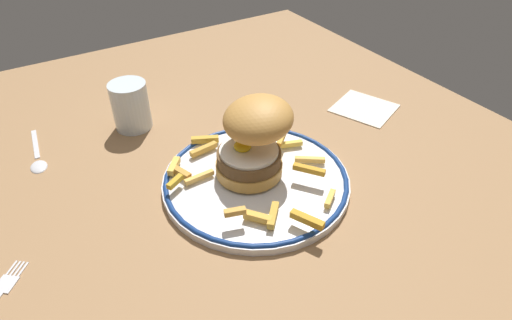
{
  "coord_description": "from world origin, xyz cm",
  "views": [
    {
      "loc": [
        39.65,
        -25.21,
        43.11
      ],
      "look_at": [
        -2.77,
        1.05,
        4.6
      ],
      "focal_mm": 30.38,
      "sensor_mm": 36.0,
      "label": 1
    }
  ],
  "objects_px": {
    "dinner_plate": "(256,180)",
    "burger": "(254,137)",
    "napkin": "(364,108)",
    "water_glass": "(131,109)",
    "spoon": "(38,160)"
  },
  "relations": [
    {
      "from": "water_glass",
      "to": "spoon",
      "type": "bearing_deg",
      "value": -83.46
    },
    {
      "from": "dinner_plate",
      "to": "water_glass",
      "type": "xyz_separation_m",
      "value": [
        -0.25,
        -0.1,
        0.03
      ]
    },
    {
      "from": "napkin",
      "to": "water_glass",
      "type": "bearing_deg",
      "value": -113.48
    },
    {
      "from": "water_glass",
      "to": "spoon",
      "type": "distance_m",
      "value": 0.17
    },
    {
      "from": "dinner_plate",
      "to": "burger",
      "type": "distance_m",
      "value": 0.07
    },
    {
      "from": "dinner_plate",
      "to": "burger",
      "type": "height_order",
      "value": "burger"
    },
    {
      "from": "burger",
      "to": "spoon",
      "type": "relative_size",
      "value": 0.97
    },
    {
      "from": "napkin",
      "to": "burger",
      "type": "bearing_deg",
      "value": -77.78
    },
    {
      "from": "burger",
      "to": "napkin",
      "type": "relative_size",
      "value": 1.22
    },
    {
      "from": "spoon",
      "to": "napkin",
      "type": "xyz_separation_m",
      "value": [
        0.15,
        0.57,
        -0.0
      ]
    },
    {
      "from": "water_glass",
      "to": "spoon",
      "type": "xyz_separation_m",
      "value": [
        0.02,
        -0.17,
        -0.03
      ]
    },
    {
      "from": "burger",
      "to": "water_glass",
      "type": "height_order",
      "value": "burger"
    },
    {
      "from": "dinner_plate",
      "to": "spoon",
      "type": "xyz_separation_m",
      "value": [
        -0.23,
        -0.27,
        -0.0
      ]
    },
    {
      "from": "dinner_plate",
      "to": "napkin",
      "type": "height_order",
      "value": "dinner_plate"
    },
    {
      "from": "dinner_plate",
      "to": "napkin",
      "type": "xyz_separation_m",
      "value": [
        -0.08,
        0.29,
        -0.01
      ]
    }
  ]
}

